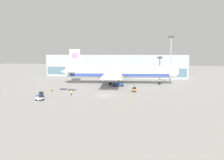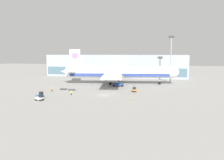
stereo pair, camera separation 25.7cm
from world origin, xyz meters
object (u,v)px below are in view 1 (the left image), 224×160
Objects in this scene: scissor_lift_loader at (118,82)px; baggage_tug_mid at (40,95)px; airplane_main at (118,72)px; baggage_dolly_lead at (63,89)px; traffic_cone_near at (130,98)px; baggage_dolly_second at (72,89)px; light_mast at (171,56)px; ground_crew_far at (52,89)px; ground_crew_near at (71,92)px; baggage_tug_foreground at (134,90)px; baggage_tug_far at (40,98)px.

scissor_lift_loader is 2.03× the size of baggage_tug_mid.
baggage_dolly_lead is at bearing -141.85° from airplane_main.
traffic_cone_near is at bearing -28.83° from baggage_dolly_lead.
scissor_lift_loader is 22.58m from baggage_dolly_second.
ground_crew_far is (-46.89, -38.77, -12.81)m from light_mast.
ground_crew_far is at bearing 166.32° from traffic_cone_near.
ground_crew_near is at bearing -72.50° from baggage_dolly_second.
baggage_tug_foreground is at bearing -0.25° from baggage_dolly_second.
baggage_tug_foreground reaches higher than baggage_dolly_lead.
airplane_main reaches higher than baggage_tug_far.
ground_crew_near reaches higher than ground_crew_far.
light_mast reaches higher than baggage_tug_far.
light_mast is at bearing 57.38° from baggage_tug_far.
baggage_dolly_lead is (-44.31, -33.56, -13.41)m from light_mast.
ground_crew_far is 2.48× the size of traffic_cone_near.
baggage_dolly_lead is 1.00× the size of baggage_dolly_second.
baggage_tug_foreground and baggage_tug_far have the same top height.
baggage_tug_foreground is 3.84× the size of traffic_cone_near.
baggage_tug_foreground is 35.78m from baggage_tug_far.
baggage_tug_mid is 1.63× the size of ground_crew_far.
baggage_tug_mid is at bearing -66.98° from baggage_tug_foreground.
baggage_tug_far is 12.26m from ground_crew_near.
baggage_tug_foreground reaches higher than ground_crew_far.
baggage_dolly_lead is at bearing -123.79° from ground_crew_far.
ground_crew_far is at bearing -153.47° from baggage_dolly_second.
airplane_main is at bearing 108.40° from traffic_cone_near.
baggage_tug_foreground is 1.55× the size of ground_crew_far.
baggage_dolly_lead is (-20.54, -14.48, -1.42)m from scissor_lift_loader.
baggage_dolly_lead is 33.03m from traffic_cone_near.
scissor_lift_loader reaches higher than baggage_tug_far.
light_mast is 13.17× the size of ground_crew_near.
baggage_dolly_second is at bearing -155.68° from ground_crew_far.
scissor_lift_loader reaches higher than baggage_tug_mid.
baggage_tug_far is at bearing -59.38° from baggage_tug_foreground.
baggage_tug_far is at bearing 179.56° from ground_crew_near.
scissor_lift_loader is 29.39m from traffic_cone_near.
baggage_dolly_lead is at bearing 20.45° from baggage_tug_mid.
light_mast is at bearing 31.88° from baggage_dolly_lead.
light_mast is 9.32× the size of baggage_tug_far.
baggage_tug_far is 16.87m from ground_crew_far.
airplane_main is 27.03m from baggage_dolly_second.
baggage_tug_mid is at bearing 156.99° from ground_crew_near.
baggage_dolly_second is at bearing 88.95° from baggage_tug_far.
airplane_main is at bearing -159.93° from baggage_tug_foreground.
ground_crew_far is (-2.25, 12.14, 0.12)m from baggage_tug_mid.
ground_crew_near reaches higher than traffic_cone_near.
traffic_cone_near is (21.94, -2.30, -0.74)m from ground_crew_near.
airplane_main is at bearing 94.33° from scissor_lift_loader.
ground_crew_far is at bearing 32.03° from baggage_tug_mid.
light_mast is 37.75m from baggage_tug_foreground.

